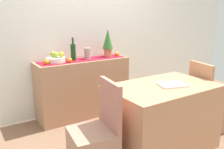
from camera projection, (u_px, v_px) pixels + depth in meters
ground_plane at (134, 136)px, 2.96m from camera, size 6.40×6.40×0.02m
room_wall_rear at (88, 23)px, 3.59m from camera, size 6.40×0.06×2.70m
sideboard_console at (84, 88)px, 3.48m from camera, size 1.35×0.42×0.84m
table_runner at (83, 59)px, 3.38m from camera, size 1.27×0.32×0.01m
fruit_bowl at (56, 60)px, 3.16m from camera, size 0.25×0.25×0.07m
apple_center at (53, 54)px, 3.19m from camera, size 0.07×0.07×0.07m
apple_front at (62, 54)px, 3.16m from camera, size 0.08×0.08×0.08m
apple_left at (56, 55)px, 3.13m from camera, size 0.07×0.07×0.07m
wine_bottle at (73, 52)px, 3.27m from camera, size 0.07×0.07×0.32m
ceramic_vase at (87, 54)px, 3.40m from camera, size 0.09×0.09×0.16m
potted_plant at (108, 41)px, 3.55m from camera, size 0.16×0.16×0.42m
orange_loose_mid at (70, 60)px, 3.16m from camera, size 0.07×0.07×0.07m
orange_loose_near_bowl at (117, 54)px, 3.65m from camera, size 0.07×0.07×0.07m
orange_loose_far at (46, 62)px, 3.03m from camera, size 0.07×0.07×0.07m
dining_table at (161, 117)px, 2.60m from camera, size 1.16×0.73×0.74m
open_book at (172, 85)px, 2.50m from camera, size 0.33×0.29×0.02m
chair_near_window at (94, 149)px, 2.18m from camera, size 0.45×0.45×0.90m
chair_by_corner at (207, 110)px, 3.08m from camera, size 0.48×0.48×0.90m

